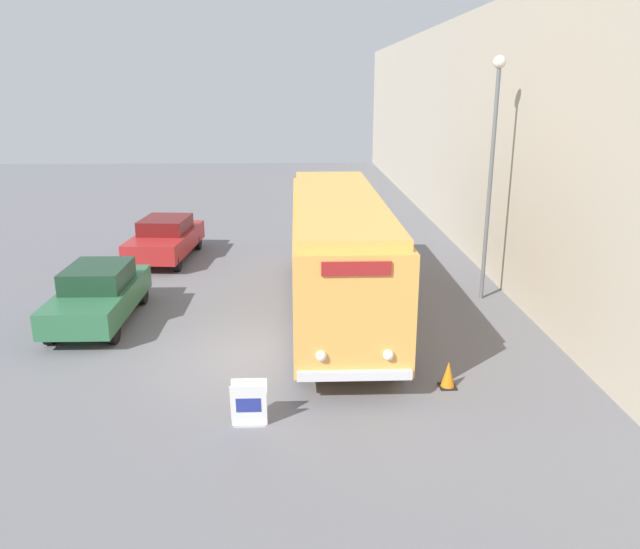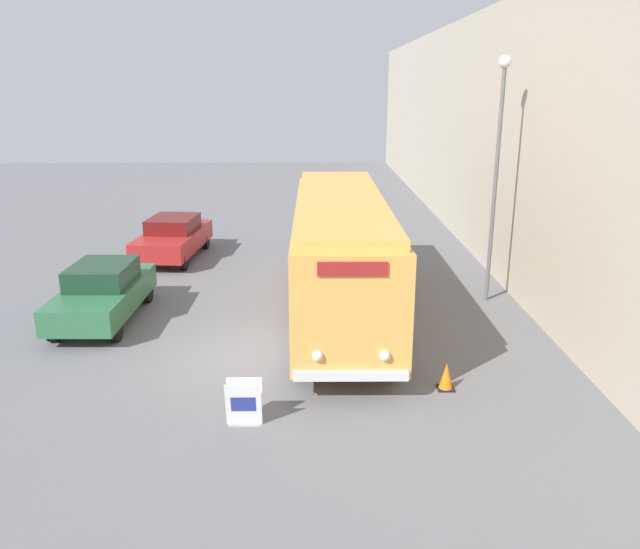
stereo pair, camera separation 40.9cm
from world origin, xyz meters
The scene contains 8 objects.
ground_plane centered at (0.00, 0.00, 0.00)m, with size 80.00×80.00×0.00m, color slate.
building_wall_right centered at (7.61, 10.00, 4.49)m, with size 0.30×60.00×8.98m.
vintage_bus centered at (2.04, 3.04, 1.92)m, with size 2.48×10.88×3.39m.
sign_board centered at (-0.05, -3.14, 0.44)m, with size 0.69×0.35×0.92m.
streetlamp centered at (6.58, 4.17, 4.54)m, with size 0.36×0.36×7.11m.
parked_car_near centered at (-4.56, 2.58, 0.81)m, with size 1.88×4.45×1.59m.
parked_car_mid centered at (-4.03, 9.13, 0.81)m, with size 2.29×4.64×1.57m.
traffic_cone centered at (4.14, -1.70, 0.30)m, with size 0.36×0.36×0.61m.
Camera 1 is at (0.90, -13.86, 6.27)m, focal length 35.00 mm.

